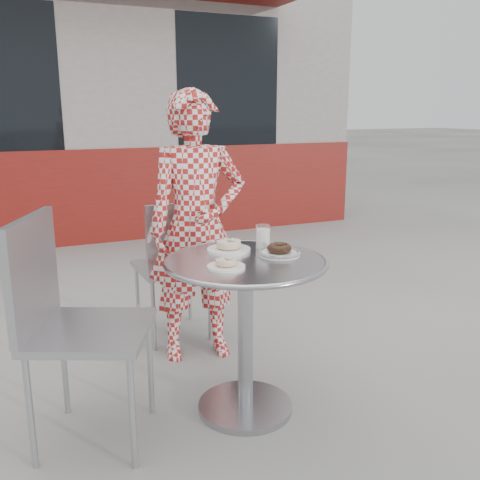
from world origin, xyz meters
name	(u,v)px	position (x,y,z in m)	size (l,w,h in m)	color
ground	(248,406)	(0.00, 0.00, 0.00)	(60.00, 60.00, 0.00)	#9D9B96
storefront	(77,103)	(0.00, 5.56, 1.49)	(6.02, 4.55, 3.00)	gray
bistro_table	(246,298)	(-0.02, -0.02, 0.57)	(0.74, 0.74, 0.75)	#B3B3B8
chair_far	(173,294)	(-0.08, 0.96, 0.27)	(0.43, 0.44, 0.88)	#A2A4AA
chair_left	(91,374)	(-0.72, 0.04, 0.30)	(0.62, 0.62, 0.99)	#A2A4AA
seated_person	(197,228)	(-0.02, 0.65, 0.76)	(0.55, 0.36, 1.51)	#A11918
plate_far	(229,247)	(-0.04, 0.14, 0.77)	(0.21, 0.21, 0.05)	white
plate_near	(226,264)	(-0.15, -0.10, 0.76)	(0.16, 0.16, 0.04)	white
plate_checker	(279,251)	(0.15, -0.01, 0.76)	(0.20, 0.20, 0.05)	white
milk_cup	(263,237)	(0.14, 0.14, 0.80)	(0.07, 0.07, 0.11)	white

